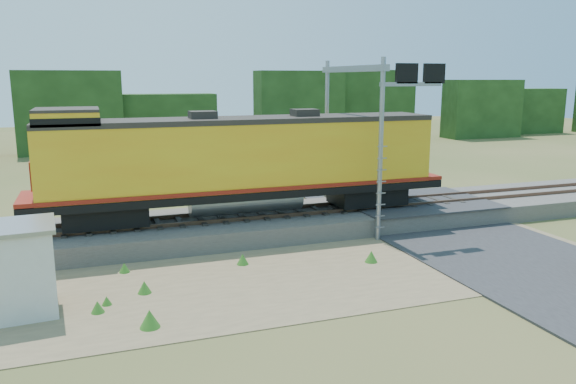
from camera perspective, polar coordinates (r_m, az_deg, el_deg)
name	(u,v)px	position (r m, az deg, el deg)	size (l,w,h in m)	color
ground	(335,273)	(20.00, 4.80, -8.25)	(140.00, 140.00, 0.00)	#475123
ballast	(280,222)	(25.23, -0.78, -3.07)	(70.00, 5.00, 0.80)	slate
rails	(280,212)	(25.11, -0.78, -2.01)	(70.00, 1.54, 0.16)	brown
dirt_shoulder	(277,275)	(19.75, -1.16, -8.42)	(26.00, 8.00, 0.03)	#8C7754
road	(486,246)	(24.15, 19.45, -5.17)	(7.00, 66.00, 0.86)	#38383A
tree_line_north	(174,117)	(55.81, -11.47, 7.50)	(130.00, 3.00, 6.50)	#1A3412
weed_clumps	(238,284)	(19.00, -5.13, -9.34)	(15.00, 6.20, 0.56)	#316F1F
locomotive	(240,161)	(24.15, -4.92, 3.15)	(18.05, 2.75, 4.66)	black
shed	(16,269)	(18.10, -25.87, -7.04)	(2.41, 2.41, 2.67)	silver
signal_gantry	(367,103)	(25.31, 7.99, 8.91)	(3.01, 6.20, 7.58)	gray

